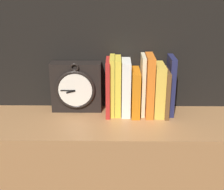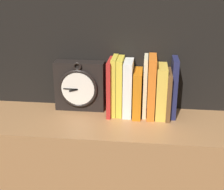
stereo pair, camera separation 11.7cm
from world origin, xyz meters
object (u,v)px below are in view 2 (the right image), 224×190
Objects in this scene: book_slot0_red at (110,87)px; book_slot8_brown at (168,94)px; book_slot1_yellow at (115,86)px; book_slot2_yellow at (120,86)px; book_slot7_yellow at (161,91)px; book_slot5_cream at (145,86)px; clock at (80,86)px; book_slot9_navy at (174,87)px; book_slot6_orange at (152,87)px; book_slot3_white at (128,88)px; book_slot4_orange at (138,93)px.

book_slot0_red is 0.23m from book_slot8_brown.
book_slot1_yellow reaches higher than book_slot2_yellow.
book_slot5_cream is at bearing 172.04° from book_slot7_yellow.
book_slot9_navy is at bearing -2.69° from clock.
book_slot0_red reaches higher than book_slot8_brown.
book_slot2_yellow is 1.24× the size of book_slot8_brown.
book_slot5_cream is 0.03m from book_slot6_orange.
book_slot6_orange is 1.30× the size of book_slot8_brown.
book_slot5_cream is (0.07, 0.01, 0.01)m from book_slot3_white.
book_slot2_yellow reaches higher than clock.
book_slot1_yellow is 0.22m from book_slot8_brown.
book_slot3_white is at bearing -175.37° from book_slot5_cream.
clock is at bearing 172.78° from book_slot4_orange.
book_slot4_orange is at bearing -5.65° from book_slot1_yellow.
book_slot9_navy is at bearing 0.74° from book_slot2_yellow.
clock is 1.16× the size of book_slot4_orange.
book_slot5_cream reaches higher than book_slot3_white.
book_slot0_red is 0.16m from book_slot6_orange.
book_slot8_brown is (0.16, -0.01, -0.02)m from book_slot3_white.
book_slot5_cream reaches higher than book_slot0_red.
book_slot6_orange is at bearing -5.66° from clock.
book_slot0_red is 0.07m from book_slot3_white.
book_slot6_orange is at bearing -3.25° from book_slot3_white.
clock is 0.30m from book_slot6_orange.
book_slot3_white is (0.03, -0.00, -0.01)m from book_slot2_yellow.
book_slot8_brown is (0.09, -0.01, -0.03)m from book_slot5_cream.
book_slot6_orange is (0.05, 0.00, 0.03)m from book_slot4_orange.
book_slot6_orange is at bearing -177.18° from book_slot7_yellow.
clock is 0.34m from book_slot7_yellow.
book_slot5_cream reaches higher than clock.
book_slot9_navy reaches higher than clock.
clock is 0.97× the size of book_slot3_white.
book_slot5_cream reaches higher than book_slot4_orange.
book_slot8_brown is at bearing -2.15° from book_slot6_orange.
book_slot5_cream is 0.11m from book_slot9_navy.
book_slot4_orange is 0.04m from book_slot5_cream.
book_slot1_yellow is at bearing 177.23° from book_slot3_white.
book_slot3_white is at bearing 178.52° from book_slot7_yellow.
clock is 0.36m from book_slot8_brown.
book_slot1_yellow is 0.10m from book_slot4_orange.
book_slot0_red reaches higher than book_slot7_yellow.
book_slot9_navy is (0.18, 0.01, 0.01)m from book_slot3_white.
book_slot1_yellow is 0.23m from book_slot9_navy.
book_slot1_yellow is at bearing 20.75° from book_slot0_red.
book_slot3_white is at bearing -178.06° from book_slot9_navy.
book_slot9_navy is (0.14, 0.01, 0.03)m from book_slot4_orange.
clock is 1.03× the size of book_slot7_yellow.
book_slot9_navy is (0.02, 0.01, 0.02)m from book_slot8_brown.
book_slot1_yellow is 1.02× the size of book_slot2_yellow.
book_slot6_orange reaches higher than book_slot3_white.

